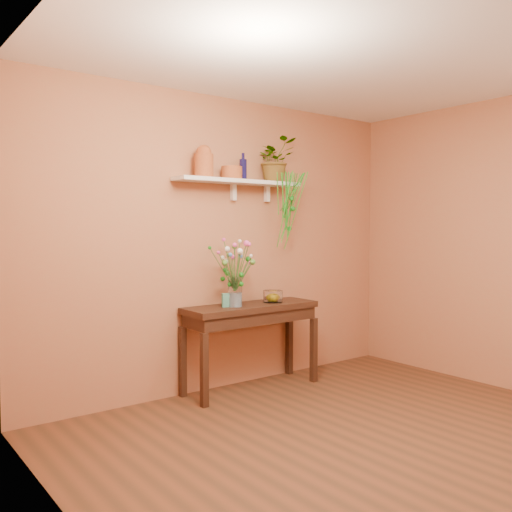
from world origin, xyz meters
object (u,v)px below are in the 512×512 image
Objects in this scene: terracotta_jug at (204,162)px; glass_bowl at (273,297)px; sideboard at (251,317)px; bouquet at (236,260)px; glass_vase at (235,294)px; spider_plant at (275,160)px; blue_bottle at (243,169)px.

glass_bowl is at bearing -6.59° from terracotta_jug.
sideboard is 4.64× the size of terracotta_jug.
terracotta_jug is at bearing 170.75° from sideboard.
glass_vase is at bearing 80.82° from bouquet.
glass_bowl is at bearing -1.71° from sideboard.
glass_vase is (0.26, -0.10, -1.17)m from terracotta_jug.
glass_vase is at bearing -177.20° from glass_bowl.
terracotta_jug is at bearing 157.72° from glass_vase.
terracotta_jug is at bearing -177.49° from spider_plant.
spider_plant is 0.89× the size of bouquet.
sideboard is at bearing 8.37° from glass_vase.
terracotta_jug is 0.66× the size of spider_plant.
blue_bottle is at bearing 36.13° from glass_vase.
terracotta_jug reaches higher than blue_bottle.
terracotta_jug is 0.83m from spider_plant.
blue_bottle is at bearing 38.35° from bouquet.
blue_bottle is 0.59× the size of spider_plant.
bouquet is (-0.57, -0.15, -0.94)m from spider_plant.
blue_bottle reaches higher than glass_vase.
sideboard is 0.57m from bouquet.
bouquet is at bearing -164.94° from spider_plant.
blue_bottle is (0.45, 0.04, -0.03)m from terracotta_jug.
sideboard is at bearing -86.03° from blue_bottle.
spider_plant is 1.32m from glass_bowl.
glass_vase is (-0.20, -0.03, 0.23)m from sideboard.
blue_bottle is 1.23m from glass_bowl.
bouquet is 2.57× the size of glass_bowl.
glass_vase is at bearing -22.28° from terracotta_jug.
bouquet is (-0.20, -0.16, -0.83)m from blue_bottle.
sideboard is 1.37m from blue_bottle.
glass_vase is (-0.57, -0.14, -1.25)m from spider_plant.
spider_plant is 1.61× the size of glass_vase.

